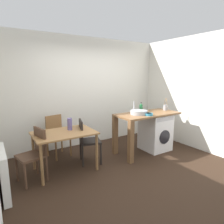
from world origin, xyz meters
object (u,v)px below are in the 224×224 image
at_px(chair_spare_by_wall, 57,133).
at_px(bottle_tall_green, 141,107).
at_px(chair_opposite, 86,139).
at_px(chair_person_seat, 35,152).
at_px(washing_machine, 155,132).
at_px(utensil_crock, 165,107).
at_px(vase, 70,124).
at_px(mixing_bowl, 149,114).
at_px(dining_table, 64,137).

relative_size(chair_spare_by_wall, bottle_tall_green, 4.04).
relative_size(chair_opposite, bottle_tall_green, 4.04).
bearing_deg(chair_person_seat, chair_spare_by_wall, -49.63).
height_order(washing_machine, bottle_tall_green, bottle_tall_green).
bearing_deg(chair_spare_by_wall, chair_person_seat, 39.86).
bearing_deg(utensil_crock, chair_person_seat, 179.98).
bearing_deg(washing_machine, vase, 173.40).
distance_m(chair_opposite, vase, 0.48).
distance_m(chair_opposite, utensil_crock, 2.14).
xyz_separation_m(bottle_tall_green, vase, (-1.77, 0.01, -0.17)).
distance_m(chair_spare_by_wall, bottle_tall_green, 2.02).
xyz_separation_m(mixing_bowl, vase, (-1.62, 0.43, -0.09)).
distance_m(chair_person_seat, vase, 0.80).
xyz_separation_m(chair_person_seat, mixing_bowl, (2.32, -0.25, 0.44)).
height_order(chair_spare_by_wall, bottle_tall_green, bottle_tall_green).
height_order(mixing_bowl, vase, same).
bearing_deg(washing_machine, mixing_bowl, -154.80).
relative_size(dining_table, chair_person_seat, 1.22).
bearing_deg(mixing_bowl, vase, 165.02).
distance_m(washing_machine, bottle_tall_green, 0.69).
relative_size(chair_opposite, vase, 3.91).
relative_size(dining_table, vase, 4.78).
bearing_deg(chair_person_seat, chair_opposite, -94.72).
bearing_deg(dining_table, chair_spare_by_wall, 83.92).
height_order(chair_person_seat, chair_spare_by_wall, same).
bearing_deg(dining_table, chair_opposite, 8.45).
relative_size(dining_table, bottle_tall_green, 4.94).
bearing_deg(chair_person_seat, washing_machine, -104.37).
xyz_separation_m(chair_spare_by_wall, utensil_crock, (2.48, -0.86, 0.48)).
distance_m(dining_table, utensil_crock, 2.58).
bearing_deg(utensil_crock, washing_machine, -171.90).
relative_size(washing_machine, utensil_crock, 2.87).
xyz_separation_m(chair_person_seat, chair_opposite, (1.03, 0.15, 0.00)).
height_order(dining_table, chair_opposite, chair_opposite).
bearing_deg(chair_spare_by_wall, washing_machine, 142.93).
bearing_deg(bottle_tall_green, chair_person_seat, -176.03).
height_order(chair_person_seat, washing_machine, chair_person_seat).
xyz_separation_m(chair_spare_by_wall, mixing_bowl, (1.69, -1.11, 0.44)).
distance_m(washing_machine, mixing_bowl, 0.70).
relative_size(washing_machine, vase, 3.74).
distance_m(chair_spare_by_wall, washing_machine, 2.30).
bearing_deg(chair_spare_by_wall, vase, 81.99).
bearing_deg(chair_opposite, chair_spare_by_wall, -134.05).
bearing_deg(chair_person_seat, bottle_tall_green, -99.29).
bearing_deg(washing_machine, dining_table, 176.44).
relative_size(bottle_tall_green, mixing_bowl, 1.21).
height_order(mixing_bowl, utensil_crock, utensil_crock).
distance_m(chair_spare_by_wall, utensil_crock, 2.66).
bearing_deg(dining_table, utensil_crock, -1.88).
height_order(chair_spare_by_wall, mixing_bowl, mixing_bowl).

